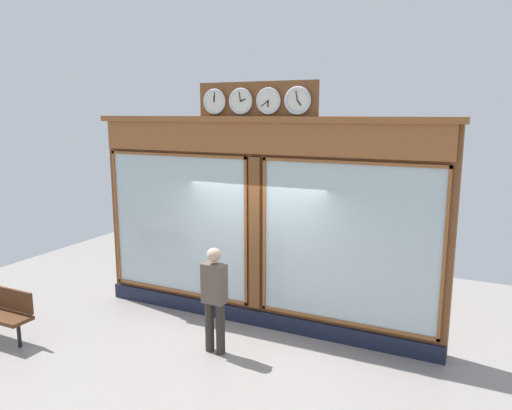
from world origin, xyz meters
name	(u,v)px	position (x,y,z in m)	size (l,w,h in m)	color
ground_plane	(160,410)	(0.00, 2.80, 0.00)	(14.00, 14.00, 0.00)	gray
shop_facade	(259,222)	(0.00, -0.13, 1.84)	(6.42, 0.42, 4.19)	brown
pedestrian	(214,296)	(0.15, 1.17, 0.93)	(0.37, 0.23, 1.69)	#312A24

